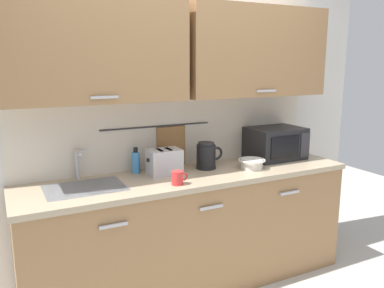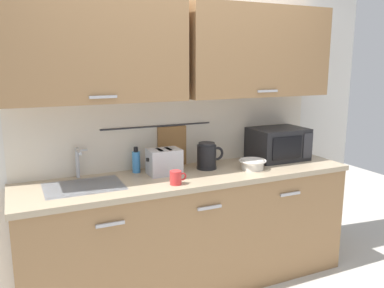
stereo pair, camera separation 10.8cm
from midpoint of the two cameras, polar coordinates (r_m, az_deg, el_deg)
The scene contains 9 objects.
counter_unit at distance 3.11m, azimuth -1.34°, elevation -12.20°, with size 2.53×0.64×0.90m.
back_wall_assembly at distance 3.07m, azimuth -3.15°, elevation 8.01°, with size 3.70×0.41×2.50m.
sink_faucet at distance 2.91m, azimuth -17.18°, elevation -2.21°, with size 0.09×0.17×0.22m.
microwave at distance 3.47m, azimuth 11.05°, elevation 0.13°, with size 0.46×0.35×0.27m.
electric_kettle at distance 3.09m, azimuth 1.12°, elevation -1.71°, with size 0.23×0.16×0.21m.
dish_soap_bottle at distance 3.01m, azimuth -9.12°, elevation -2.55°, with size 0.06×0.06×0.20m.
mug_near_sink at distance 2.70m, azimuth -3.23°, elevation -4.90°, with size 0.12×0.08×0.09m.
mixing_bowl at distance 3.12m, azimuth 7.62°, elevation -2.75°, with size 0.21×0.21×0.08m.
toaster at distance 2.94m, azimuth -5.06°, elevation -2.59°, with size 0.26×0.17×0.19m.
Camera 1 is at (-1.28, -2.25, 1.72)m, focal length 37.00 mm.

